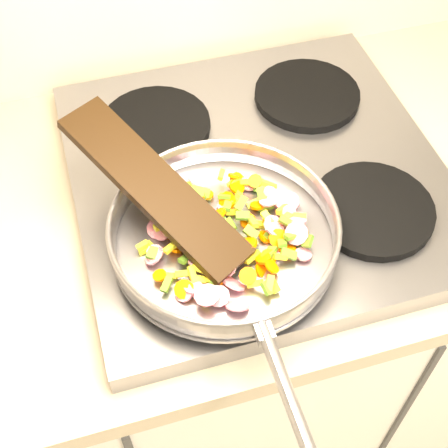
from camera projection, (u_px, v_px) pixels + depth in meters
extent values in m
cube|color=#939399|center=(257.00, 176.00, 1.04)|extent=(0.60, 0.60, 0.04)
cylinder|color=black|center=(197.00, 251.00, 0.91)|extent=(0.19, 0.19, 0.02)
cylinder|color=black|center=(373.00, 210.00, 0.96)|extent=(0.19, 0.19, 0.02)
cylinder|color=black|center=(156.00, 125.00, 1.08)|extent=(0.19, 0.19, 0.02)
cylinder|color=black|center=(307.00, 95.00, 1.13)|extent=(0.19, 0.19, 0.02)
cylinder|color=#9E9EA5|center=(224.00, 242.00, 0.91)|extent=(0.33, 0.33, 0.01)
torus|color=#9E9EA5|center=(224.00, 231.00, 0.89)|extent=(0.36, 0.36, 0.04)
torus|color=#9E9EA5|center=(224.00, 222.00, 0.87)|extent=(0.33, 0.33, 0.01)
cylinder|color=#9E9EA5|center=(287.00, 393.00, 0.73)|extent=(0.02, 0.19, 0.02)
cube|color=#9E9EA5|center=(264.00, 332.00, 0.78)|extent=(0.02, 0.03, 0.02)
cylinder|color=#FF6800|center=(272.00, 267.00, 0.86)|extent=(0.02, 0.02, 0.02)
cube|color=yellow|center=(200.00, 269.00, 0.86)|extent=(0.02, 0.02, 0.01)
cube|color=yellow|center=(182.00, 274.00, 0.85)|extent=(0.02, 0.02, 0.02)
cube|color=#578B21|center=(212.00, 286.00, 0.85)|extent=(0.02, 0.03, 0.02)
cube|color=yellow|center=(255.00, 284.00, 0.84)|extent=(0.02, 0.02, 0.02)
cube|color=yellow|center=(274.00, 285.00, 0.85)|extent=(0.02, 0.02, 0.02)
cube|color=yellow|center=(270.00, 283.00, 0.84)|extent=(0.02, 0.03, 0.02)
cube|color=#578B21|center=(226.00, 254.00, 0.89)|extent=(0.03, 0.02, 0.02)
cylinder|color=red|center=(196.00, 181.00, 0.97)|extent=(0.04, 0.04, 0.03)
cylinder|color=red|center=(297.00, 233.00, 0.88)|extent=(0.04, 0.04, 0.03)
cylinder|color=red|center=(158.00, 228.00, 0.91)|extent=(0.04, 0.04, 0.02)
cylinder|color=#FF6800|center=(263.00, 269.00, 0.87)|extent=(0.03, 0.03, 0.02)
cube|color=yellow|center=(282.00, 209.00, 0.92)|extent=(0.02, 0.02, 0.02)
cylinder|color=#FF6800|center=(184.00, 290.00, 0.84)|extent=(0.03, 0.03, 0.02)
cube|color=yellow|center=(249.00, 220.00, 0.92)|extent=(0.02, 0.02, 0.01)
cylinder|color=red|center=(289.00, 202.00, 0.94)|extent=(0.04, 0.05, 0.02)
cylinder|color=red|center=(194.00, 288.00, 0.84)|extent=(0.04, 0.04, 0.01)
cylinder|color=red|center=(164.00, 223.00, 0.90)|extent=(0.04, 0.04, 0.03)
cylinder|color=#FF6800|center=(199.00, 211.00, 0.93)|extent=(0.03, 0.03, 0.01)
cube|color=yellow|center=(255.00, 203.00, 0.94)|extent=(0.03, 0.01, 0.02)
cylinder|color=#FF6800|center=(160.00, 275.00, 0.85)|extent=(0.03, 0.03, 0.01)
cube|color=#578B21|center=(229.00, 264.00, 0.87)|extent=(0.02, 0.02, 0.02)
cylinder|color=red|center=(271.00, 193.00, 0.94)|extent=(0.03, 0.03, 0.02)
cube|color=yellow|center=(146.00, 250.00, 0.89)|extent=(0.02, 0.01, 0.01)
cylinder|color=red|center=(303.00, 254.00, 0.88)|extent=(0.03, 0.03, 0.01)
cylinder|color=#FF6800|center=(258.00, 205.00, 0.93)|extent=(0.03, 0.03, 0.02)
cube|color=#578B21|center=(289.00, 254.00, 0.87)|extent=(0.03, 0.02, 0.02)
cylinder|color=red|center=(250.00, 183.00, 0.97)|extent=(0.05, 0.05, 0.01)
cylinder|color=red|center=(155.00, 252.00, 0.88)|extent=(0.03, 0.03, 0.01)
cylinder|color=#FF6800|center=(166.00, 230.00, 0.91)|extent=(0.03, 0.03, 0.02)
cylinder|color=red|center=(173.00, 227.00, 0.91)|extent=(0.04, 0.04, 0.02)
cylinder|color=#FF6800|center=(269.00, 221.00, 0.91)|extent=(0.03, 0.03, 0.01)
cube|color=yellow|center=(151.00, 247.00, 0.89)|extent=(0.02, 0.02, 0.02)
cube|color=#578B21|center=(301.00, 233.00, 0.89)|extent=(0.02, 0.01, 0.01)
cube|color=yellow|center=(196.00, 241.00, 0.90)|extent=(0.02, 0.03, 0.01)
cylinder|color=red|center=(276.00, 251.00, 0.89)|extent=(0.04, 0.03, 0.03)
cylinder|color=#FF6800|center=(265.00, 237.00, 0.91)|extent=(0.02, 0.02, 0.02)
cube|color=yellow|center=(196.00, 219.00, 0.92)|extent=(0.02, 0.01, 0.01)
cube|color=yellow|center=(299.00, 217.00, 0.92)|extent=(0.02, 0.02, 0.01)
cube|color=yellow|center=(177.00, 193.00, 0.93)|extent=(0.02, 0.02, 0.01)
cylinder|color=red|center=(234.00, 284.00, 0.85)|extent=(0.04, 0.05, 0.03)
cube|color=#578B21|center=(170.00, 231.00, 0.90)|extent=(0.02, 0.03, 0.01)
cube|color=yellow|center=(286.00, 218.00, 0.91)|extent=(0.02, 0.02, 0.01)
cube|color=yellow|center=(166.00, 229.00, 0.90)|extent=(0.01, 0.02, 0.02)
cube|color=#578B21|center=(194.00, 222.00, 0.92)|extent=(0.02, 0.02, 0.01)
cube|color=#578B21|center=(262.00, 194.00, 0.93)|extent=(0.02, 0.03, 0.01)
cylinder|color=red|center=(228.00, 268.00, 0.86)|extent=(0.03, 0.04, 0.03)
cube|color=#578B21|center=(210.00, 260.00, 0.86)|extent=(0.02, 0.01, 0.01)
cube|color=#578B21|center=(262.00, 193.00, 0.94)|extent=(0.02, 0.02, 0.01)
cube|color=#578B21|center=(266.00, 207.00, 0.93)|extent=(0.03, 0.01, 0.01)
cube|color=yellow|center=(232.00, 212.00, 0.93)|extent=(0.03, 0.01, 0.02)
cube|color=yellow|center=(143.00, 246.00, 0.89)|extent=(0.02, 0.01, 0.01)
cylinder|color=red|center=(184.00, 293.00, 0.84)|extent=(0.03, 0.04, 0.02)
cube|color=yellow|center=(233.00, 182.00, 0.96)|extent=(0.02, 0.02, 0.01)
cylinder|color=red|center=(226.00, 203.00, 0.94)|extent=(0.04, 0.04, 0.02)
cylinder|color=#FF6800|center=(225.00, 264.00, 0.87)|extent=(0.03, 0.03, 0.01)
cylinder|color=red|center=(221.00, 227.00, 0.90)|extent=(0.04, 0.03, 0.03)
cylinder|color=#FF6800|center=(170.00, 216.00, 0.92)|extent=(0.03, 0.03, 0.02)
cube|color=yellow|center=(189.00, 221.00, 0.90)|extent=(0.03, 0.02, 0.02)
cylinder|color=red|center=(191.00, 196.00, 0.94)|extent=(0.03, 0.04, 0.02)
cylinder|color=red|center=(269.00, 200.00, 0.93)|extent=(0.04, 0.04, 0.01)
cylinder|color=#FF6800|center=(230.00, 202.00, 0.93)|extent=(0.03, 0.03, 0.02)
cube|color=yellow|center=(182.00, 239.00, 0.90)|extent=(0.03, 0.02, 0.01)
cube|color=yellow|center=(229.00, 245.00, 0.89)|extent=(0.02, 0.02, 0.02)
cube|color=#578B21|center=(186.00, 259.00, 0.87)|extent=(0.02, 0.02, 0.01)
cube|color=yellow|center=(192.00, 275.00, 0.85)|extent=(0.01, 0.03, 0.02)
cube|color=#578B21|center=(214.00, 223.00, 0.92)|extent=(0.02, 0.01, 0.01)
cylinder|color=red|center=(289.00, 213.00, 0.92)|extent=(0.04, 0.04, 0.02)
cylinder|color=red|center=(233.00, 243.00, 0.89)|extent=(0.04, 0.04, 0.02)
cube|color=#578B21|center=(207.00, 194.00, 0.95)|extent=(0.01, 0.02, 0.01)
cylinder|color=#FF6800|center=(269.00, 257.00, 0.87)|extent=(0.03, 0.03, 0.01)
cylinder|color=#FF6800|center=(279.00, 236.00, 0.90)|extent=(0.03, 0.03, 0.02)
cylinder|color=red|center=(274.00, 226.00, 0.90)|extent=(0.03, 0.04, 0.03)
cube|color=yellow|center=(160.00, 226.00, 0.89)|extent=(0.02, 0.02, 0.01)
cube|color=#578B21|center=(200.00, 244.00, 0.89)|extent=(0.02, 0.02, 0.02)
cube|color=yellow|center=(229.00, 228.00, 0.89)|extent=(0.02, 0.03, 0.02)
cube|color=yellow|center=(279.00, 233.00, 0.91)|extent=(0.02, 0.02, 0.01)
cube|color=yellow|center=(281.00, 257.00, 0.87)|extent=(0.02, 0.01, 0.01)
cube|color=#578B21|center=(267.00, 288.00, 0.83)|extent=(0.02, 0.02, 0.02)
cylinder|color=red|center=(297.00, 220.00, 0.91)|extent=(0.03, 0.03, 0.02)
cylinder|color=#FF6800|center=(255.00, 181.00, 0.95)|extent=(0.03, 0.03, 0.01)
cylinder|color=#FF6800|center=(186.00, 188.00, 0.95)|extent=(0.02, 0.03, 0.02)
cylinder|color=red|center=(197.00, 262.00, 0.87)|extent=(0.04, 0.04, 0.02)
cube|color=yellow|center=(239.00, 195.00, 0.95)|extent=(0.02, 0.02, 0.02)
cylinder|color=#FF6800|center=(248.00, 221.00, 0.92)|extent=(0.03, 0.03, 0.03)
cylinder|color=#FF6800|center=(278.00, 238.00, 0.89)|extent=(0.04, 0.04, 0.03)
cylinder|color=#FF6800|center=(234.00, 176.00, 0.96)|extent=(0.03, 0.02, 0.02)
cylinder|color=#FF6800|center=(218.00, 215.00, 0.91)|extent=(0.03, 0.03, 0.03)
cylinder|color=#FF6800|center=(237.00, 180.00, 0.97)|extent=(0.03, 0.03, 0.02)
cube|color=yellow|center=(236.00, 200.00, 0.94)|extent=(0.02, 0.02, 0.01)
cube|color=#578B21|center=(227.00, 206.00, 0.92)|extent=(0.02, 0.03, 0.01)
cube|color=#578B21|center=(308.00, 241.00, 0.88)|extent=(0.02, 0.02, 0.02)
cube|color=#578B21|center=(230.00, 225.00, 0.89)|extent=(0.02, 0.02, 0.01)
cylinder|color=red|center=(219.00, 266.00, 0.86)|extent=(0.05, 0.05, 0.02)
cylinder|color=red|center=(227.00, 244.00, 0.89)|extent=(0.03, 0.03, 0.00)
cube|color=#578B21|center=(287.00, 222.00, 0.90)|extent=(0.03, 0.02, 0.02)
cube|color=yellow|center=(170.00, 276.00, 0.86)|extent=(0.02, 0.01, 0.02)
cube|color=yellow|center=(205.00, 293.00, 0.83)|extent=(0.02, 0.02, 0.01)
cube|color=yellow|center=(200.00, 280.00, 0.86)|extent=(0.03, 0.02, 0.01)
cylinder|color=#FF6800|center=(218.00, 229.00, 0.89)|extent=(0.03, 0.02, 0.02)
cube|color=yellow|center=(156.00, 209.00, 0.93)|extent=(0.03, 0.02, 0.02)
cylinder|color=red|center=(219.00, 296.00, 0.83)|extent=(0.04, 0.04, 0.02)
cube|color=yellow|center=(258.00, 224.00, 0.92)|extent=(0.02, 0.01, 0.01)
cylinder|color=red|center=(234.00, 250.00, 0.88)|extent=(0.03, 0.03, 0.01)
cylinder|color=#FF6800|center=(218.00, 246.00, 0.89)|extent=(0.02, 0.02, 0.02)
cube|color=yellow|center=(211.00, 277.00, 0.86)|extent=(0.02, 0.02, 0.01)
cylinder|color=#FF6800|center=(248.00, 276.00, 0.84)|extent=(0.03, 0.03, 0.02)
cylinder|color=red|center=(196.00, 289.00, 0.85)|extent=(0.03, 0.03, 0.02)
cube|color=#578B21|center=(219.00, 219.00, 0.90)|extent=(0.02, 0.02, 0.02)
cylinder|color=red|center=(154.00, 256.00, 0.87)|extent=(0.03, 0.04, 0.03)
cylinder|color=#FF6800|center=(237.00, 187.00, 0.96)|extent=(0.03, 0.03, 0.02)
cylinder|color=#FF6800|center=(190.00, 219.00, 0.92)|extent=(0.03, 0.02, 0.02)
cube|color=#578B21|center=(202.00, 192.00, 0.95)|extent=(0.03, 0.02, 0.02)
cylinder|color=#FF6800|center=(248.00, 245.00, 0.88)|extent=(0.04, 0.03, 0.02)
cylinder|color=#FF6800|center=(174.00, 248.00, 0.89)|extent=(0.02, 0.03, 0.02)
cube|color=#578B21|center=(189.00, 193.00, 0.95)|extent=(0.02, 0.02, 0.01)
cylinder|color=#FF6800|center=(207.00, 195.00, 0.95)|extent=(0.02, 0.02, 0.01)
cylinder|color=red|center=(190.00, 188.00, 0.97)|extent=(0.04, 0.04, 0.03)
cube|color=#578B21|center=(251.00, 232.00, 0.89)|extent=(0.02, 0.02, 0.02)
cube|color=#578B21|center=(253.00, 239.00, 0.90)|extent=(0.01, 0.02, 0.01)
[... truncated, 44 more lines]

